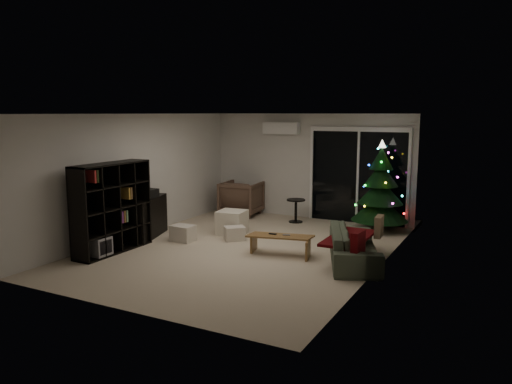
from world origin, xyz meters
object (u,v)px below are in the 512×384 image
at_px(media_cabinet, 145,218).
at_px(armchair, 241,198).
at_px(sofa, 354,246).
at_px(christmas_tree, 380,186).
at_px(coffee_table, 280,245).
at_px(bookshelf, 104,207).

bearing_deg(media_cabinet, armchair, 59.44).
bearing_deg(sofa, christmas_tree, -16.48).
distance_m(sofa, christmas_tree, 2.63).
bearing_deg(sofa, media_cabinet, 72.78).
distance_m(armchair, christmas_tree, 3.48).
relative_size(coffee_table, christmas_tree, 0.58).
distance_m(media_cabinet, armchair, 2.94).
distance_m(bookshelf, coffee_table, 3.30).
bearing_deg(coffee_table, christmas_tree, 54.51).
xyz_separation_m(bookshelf, media_cabinet, (0.00, 1.11, -0.41)).
bearing_deg(media_cabinet, sofa, -13.70).
distance_m(bookshelf, armchair, 4.04).
xyz_separation_m(media_cabinet, sofa, (4.30, 0.29, -0.12)).
height_order(media_cabinet, sofa, media_cabinet).
bearing_deg(coffee_table, sofa, -5.68).
bearing_deg(christmas_tree, media_cabinet, -145.42).
distance_m(media_cabinet, coffee_table, 3.01).
xyz_separation_m(media_cabinet, christmas_tree, (4.10, 2.82, 0.57)).
height_order(bookshelf, armchair, bookshelf).
xyz_separation_m(armchair, christmas_tree, (3.44, -0.04, 0.55)).
height_order(media_cabinet, coffee_table, media_cabinet).
bearing_deg(media_cabinet, christmas_tree, 16.97).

